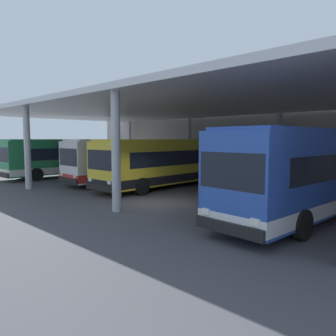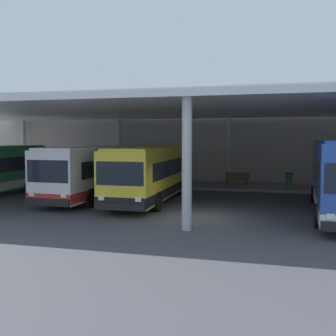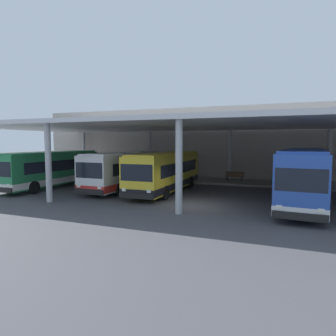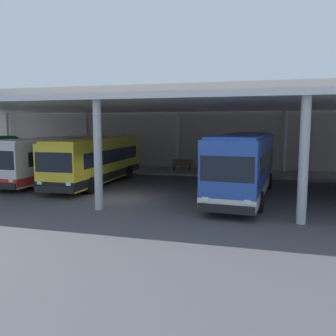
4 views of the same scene
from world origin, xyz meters
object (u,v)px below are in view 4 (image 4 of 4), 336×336
at_px(bus_second_bay, 53,159).
at_px(bench_waiting, 182,164).
at_px(bus_far_bay, 244,165).
at_px(bus_middle_bay, 97,160).
at_px(trash_bin, 225,166).

relative_size(bus_second_bay, bench_waiting, 5.90).
bearing_deg(bus_far_bay, bench_waiting, 121.97).
relative_size(bus_middle_bay, trash_bin, 10.77).
xyz_separation_m(bus_middle_bay, trash_bin, (8.02, 7.68, -0.98)).
relative_size(bus_second_bay, bus_far_bay, 0.93).
height_order(bus_middle_bay, bench_waiting, bus_middle_bay).
bearing_deg(bus_far_bay, trash_bin, 102.51).
bearing_deg(bus_middle_bay, bus_far_bay, -9.11).
bearing_deg(bench_waiting, bus_second_bay, -136.92).
bearing_deg(bench_waiting, bus_middle_bay, -119.44).
distance_m(bus_middle_bay, bus_far_bay, 10.21).
relative_size(bus_far_bay, trash_bin, 11.72).
bearing_deg(bus_second_bay, bus_middle_bay, -3.84).
height_order(bus_far_bay, bench_waiting, bus_far_bay).
bearing_deg(trash_bin, bench_waiting, -179.24).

